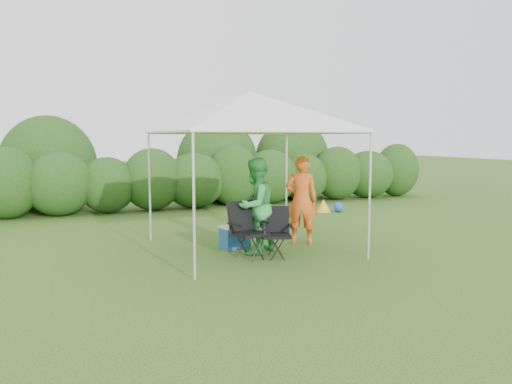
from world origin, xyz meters
name	(u,v)px	position (x,y,z in m)	size (l,w,h in m)	color
ground	(262,255)	(0.00, 0.00, 0.00)	(70.00, 70.00, 0.00)	#3D621F
hedge	(177,180)	(0.11, 6.00, 0.83)	(17.16, 1.53, 1.80)	#264D17
canopy	(250,112)	(0.00, 0.50, 2.46)	(3.10, 3.10, 2.83)	silver
chair_right	(276,229)	(0.17, -0.22, 0.48)	(0.64, 0.61, 0.85)	black
chair_left	(246,226)	(-0.32, -0.08, 0.54)	(0.68, 0.65, 0.95)	black
man	(301,200)	(1.07, 0.54, 0.84)	(0.61, 0.40, 1.68)	#FF5C1C
woman	(255,206)	(-0.06, 0.14, 0.84)	(0.81, 0.63, 1.67)	green
cooler	(235,237)	(-0.25, 0.64, 0.21)	(0.55, 0.43, 0.42)	#1E508D
bottle	(239,219)	(-0.19, 0.60, 0.56)	(0.07, 0.07, 0.27)	#592D0C
lawn_toy	(327,206)	(3.69, 3.81, 0.16)	(0.68, 0.56, 0.34)	yellow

